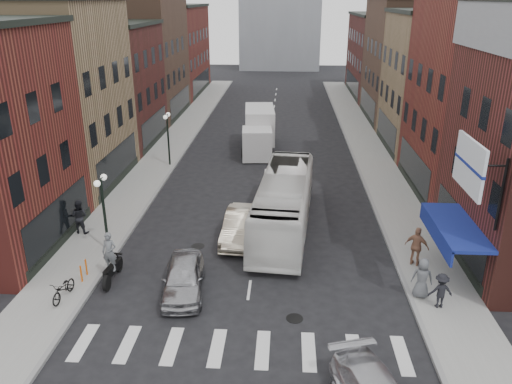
# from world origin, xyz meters

# --- Properties ---
(ground) EXTENTS (160.00, 160.00, 0.00)m
(ground) POSITION_xyz_m (0.00, 0.00, 0.00)
(ground) COLOR black
(ground) RESTS_ON ground
(sidewalk_left) EXTENTS (3.00, 74.00, 0.15)m
(sidewalk_left) POSITION_xyz_m (-8.50, 22.00, 0.07)
(sidewalk_left) COLOR gray
(sidewalk_left) RESTS_ON ground
(sidewalk_right) EXTENTS (3.00, 74.00, 0.15)m
(sidewalk_right) POSITION_xyz_m (8.50, 22.00, 0.07)
(sidewalk_right) COLOR gray
(sidewalk_right) RESTS_ON ground
(curb_left) EXTENTS (0.20, 74.00, 0.16)m
(curb_left) POSITION_xyz_m (-7.00, 22.00, 0.00)
(curb_left) COLOR gray
(curb_left) RESTS_ON ground
(curb_right) EXTENTS (0.20, 74.00, 0.16)m
(curb_right) POSITION_xyz_m (7.00, 22.00, 0.00)
(curb_right) COLOR gray
(curb_right) RESTS_ON ground
(crosswalk_stripes) EXTENTS (12.00, 2.20, 0.01)m
(crosswalk_stripes) POSITION_xyz_m (0.00, -3.00, 0.00)
(crosswalk_stripes) COLOR silver
(crosswalk_stripes) RESTS_ON ground
(bldg_left_mid_a) EXTENTS (10.30, 10.20, 12.30)m
(bldg_left_mid_a) POSITION_xyz_m (-14.99, 14.00, 6.15)
(bldg_left_mid_a) COLOR #8F734F
(bldg_left_mid_a) RESTS_ON ground
(bldg_left_mid_b) EXTENTS (10.30, 10.20, 10.30)m
(bldg_left_mid_b) POSITION_xyz_m (-14.99, 24.00, 5.15)
(bldg_left_mid_b) COLOR #4A201A
(bldg_left_mid_b) RESTS_ON ground
(bldg_left_far_a) EXTENTS (10.30, 12.20, 13.30)m
(bldg_left_far_a) POSITION_xyz_m (-14.99, 35.00, 6.65)
(bldg_left_far_a) COLOR brown
(bldg_left_far_a) RESTS_ON ground
(bldg_left_far_b) EXTENTS (10.30, 16.20, 11.30)m
(bldg_left_far_b) POSITION_xyz_m (-14.99, 49.00, 5.65)
(bldg_left_far_b) COLOR maroon
(bldg_left_far_b) RESTS_ON ground
(bldg_right_mid_a) EXTENTS (10.30, 10.20, 14.30)m
(bldg_right_mid_a) POSITION_xyz_m (15.00, 14.00, 7.15)
(bldg_right_mid_a) COLOR maroon
(bldg_right_mid_a) RESTS_ON ground
(bldg_right_mid_b) EXTENTS (10.30, 10.20, 11.30)m
(bldg_right_mid_b) POSITION_xyz_m (14.99, 24.00, 5.65)
(bldg_right_mid_b) COLOR #8F734F
(bldg_right_mid_b) RESTS_ON ground
(bldg_right_far_a) EXTENTS (10.30, 12.20, 12.30)m
(bldg_right_far_a) POSITION_xyz_m (14.99, 35.00, 6.15)
(bldg_right_far_a) COLOR brown
(bldg_right_far_a) RESTS_ON ground
(bldg_right_far_b) EXTENTS (10.30, 16.20, 10.30)m
(bldg_right_far_b) POSITION_xyz_m (14.99, 49.00, 5.15)
(bldg_right_far_b) COLOR #4A201A
(bldg_right_far_b) RESTS_ON ground
(awning_blue) EXTENTS (1.80, 5.00, 0.78)m
(awning_blue) POSITION_xyz_m (8.93, 2.50, 2.63)
(awning_blue) COLOR navy
(awning_blue) RESTS_ON ground
(billboard_sign) EXTENTS (1.52, 3.00, 3.70)m
(billboard_sign) POSITION_xyz_m (8.59, 0.50, 6.13)
(billboard_sign) COLOR black
(billboard_sign) RESTS_ON ground
(streetlamp_near) EXTENTS (0.32, 1.22, 4.11)m
(streetlamp_near) POSITION_xyz_m (-7.40, 4.00, 2.91)
(streetlamp_near) COLOR black
(streetlamp_near) RESTS_ON ground
(streetlamp_far) EXTENTS (0.32, 1.22, 4.11)m
(streetlamp_far) POSITION_xyz_m (-7.40, 18.00, 2.91)
(streetlamp_far) COLOR black
(streetlamp_far) RESTS_ON ground
(bike_rack) EXTENTS (0.08, 0.68, 0.80)m
(bike_rack) POSITION_xyz_m (-7.60, 1.30, 0.55)
(bike_rack) COLOR #D8590C
(bike_rack) RESTS_ON sidewalk_left
(box_truck) EXTENTS (2.78, 7.99, 3.41)m
(box_truck) POSITION_xyz_m (-0.80, 22.74, 1.69)
(box_truck) COLOR silver
(box_truck) RESTS_ON ground
(motorcycle_rider) EXTENTS (0.72, 2.42, 2.46)m
(motorcycle_rider) POSITION_xyz_m (-6.30, 1.36, 1.15)
(motorcycle_rider) COLOR black
(motorcycle_rider) RESTS_ON ground
(transit_bus) EXTENTS (3.59, 11.44, 3.13)m
(transit_bus) POSITION_xyz_m (1.46, 7.48, 1.57)
(transit_bus) COLOR white
(transit_bus) RESTS_ON ground
(sedan_left_near) EXTENTS (2.20, 4.46, 1.46)m
(sedan_left_near) POSITION_xyz_m (-2.87, 0.68, 0.73)
(sedan_left_near) COLOR #A4A4A9
(sedan_left_near) RESTS_ON ground
(sedan_left_far) EXTENTS (1.95, 4.88, 1.58)m
(sedan_left_far) POSITION_xyz_m (-0.80, 6.00, 0.79)
(sedan_left_far) COLOR beige
(sedan_left_far) RESTS_ON ground
(parked_bicycle) EXTENTS (0.78, 1.78, 0.91)m
(parked_bicycle) POSITION_xyz_m (-7.83, -0.35, 0.60)
(parked_bicycle) COLOR black
(parked_bicycle) RESTS_ON sidewalk_left
(ped_left_solo) EXTENTS (0.98, 0.65, 1.89)m
(ped_left_solo) POSITION_xyz_m (-9.60, 5.95, 1.09)
(ped_left_solo) COLOR black
(ped_left_solo) RESTS_ON sidewalk_left
(ped_right_a) EXTENTS (1.03, 0.56, 1.54)m
(ped_right_a) POSITION_xyz_m (7.99, -0.01, 0.92)
(ped_right_a) COLOR black
(ped_right_a) RESTS_ON sidewalk_right
(ped_right_b) EXTENTS (1.27, 1.07, 1.95)m
(ped_right_b) POSITION_xyz_m (7.82, 3.50, 1.12)
(ped_right_b) COLOR #99674D
(ped_right_b) RESTS_ON sidewalk_right
(ped_right_c) EXTENTS (0.99, 0.76, 1.80)m
(ped_right_c) POSITION_xyz_m (7.40, 0.74, 1.05)
(ped_right_c) COLOR #56595D
(ped_right_c) RESTS_ON sidewalk_right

